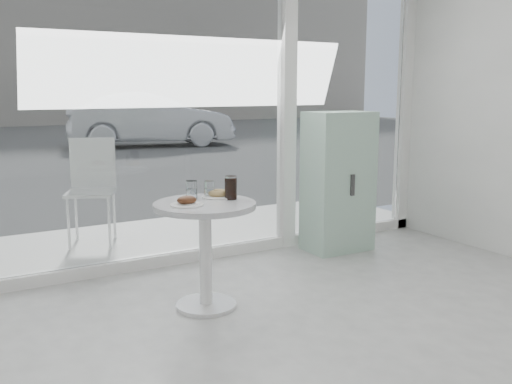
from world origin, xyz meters
TOP-DOWN VIEW (x-y plane):
  - storefront at (0.07, 3.00)m, footprint 5.00×0.14m
  - main_table at (-0.50, 1.90)m, footprint 0.72×0.72m
  - patio_deck at (0.00, 3.80)m, footprint 5.60×1.60m
  - street at (0.00, 16.00)m, footprint 40.00×24.00m
  - mint_cabinet at (1.26, 2.63)m, footprint 0.63×0.44m
  - patio_chair at (-0.78, 3.93)m, footprint 0.58×0.58m
  - car_silver at (3.20, 13.29)m, footprint 4.61×2.38m
  - plate_fritter at (-0.65, 1.87)m, footprint 0.23×0.23m
  - plate_donut at (-0.33, 2.03)m, footprint 0.24×0.24m
  - water_tumbler_a at (-0.52, 2.08)m, footprint 0.08×0.08m
  - water_tumbler_b at (-0.38, 2.06)m, footprint 0.08×0.08m
  - cola_glass at (-0.28, 1.92)m, footprint 0.09×0.09m

SIDE VIEW (x-z plane):
  - street at x=0.00m, z-range 0.00..0.00m
  - patio_deck at x=0.00m, z-range 0.00..0.05m
  - main_table at x=-0.50m, z-range 0.17..0.94m
  - patio_chair at x=-0.78m, z-range 0.12..1.14m
  - mint_cabinet at x=1.26m, z-range 0.00..1.34m
  - car_silver at x=3.20m, z-range 0.00..1.45m
  - plate_donut at x=-0.33m, z-range 0.76..0.82m
  - plate_fritter at x=-0.65m, z-range 0.76..0.83m
  - water_tumbler_b at x=-0.38m, z-range 0.76..0.89m
  - water_tumbler_a at x=-0.52m, z-range 0.76..0.89m
  - cola_glass at x=-0.28m, z-range 0.77..0.94m
  - storefront at x=0.07m, z-range 0.21..3.21m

